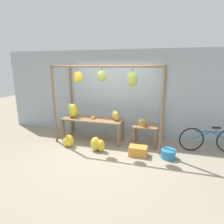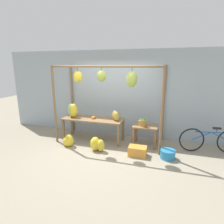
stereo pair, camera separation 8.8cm
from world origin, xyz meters
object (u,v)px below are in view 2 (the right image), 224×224
object	(u,v)px
banana_pile_on_table	(73,110)
pineapple_cluster	(143,122)
fruit_crate_white	(138,151)
blue_bucket	(168,154)
papaya_pile	(116,116)
banana_pile_ground_left	(68,141)
parked_bicycle	(211,140)
banana_pile_ground_right	(97,144)
orange_pile	(93,118)

from	to	relation	value
banana_pile_on_table	pineapple_cluster	bearing A→B (deg)	0.24
fruit_crate_white	blue_bucket	distance (m)	0.77
papaya_pile	fruit_crate_white	bearing A→B (deg)	-39.74
banana_pile_ground_left	parked_bicycle	distance (m)	3.98
banana_pile_ground_right	blue_bucket	size ratio (longest dim) A/B	1.30
banana_pile_ground_left	pineapple_cluster	bearing A→B (deg)	16.90
banana_pile_ground_right	blue_bucket	bearing A→B (deg)	3.36
banana_pile_ground_left	fruit_crate_white	world-z (taller)	banana_pile_ground_left
banana_pile_on_table	parked_bicycle	size ratio (longest dim) A/B	0.27
banana_pile_on_table	parked_bicycle	world-z (taller)	banana_pile_on_table
orange_pile	parked_bicycle	bearing A→B (deg)	2.66
banana_pile_ground_left	fruit_crate_white	size ratio (longest dim) A/B	0.81
orange_pile	parked_bicycle	size ratio (longest dim) A/B	0.08
pineapple_cluster	banana_pile_ground_right	world-z (taller)	pineapple_cluster
banana_pile_ground_right	papaya_pile	size ratio (longest dim) A/B	1.59
pineapple_cluster	blue_bucket	bearing A→B (deg)	-36.87
banana_pile_on_table	blue_bucket	xyz separation A→B (m)	(2.95, -0.54, -0.82)
banana_pile_on_table	pineapple_cluster	size ratio (longest dim) A/B	1.53
blue_bucket	parked_bicycle	size ratio (longest dim) A/B	0.23
orange_pile	papaya_pile	size ratio (longest dim) A/B	0.41
pineapple_cluster	parked_bicycle	distance (m)	1.87
orange_pile	banana_pile_ground_left	world-z (taller)	orange_pile
fruit_crate_white	orange_pile	bearing A→B (deg)	157.55
orange_pile	fruit_crate_white	xyz separation A→B (m)	(1.49, -0.62, -0.63)
pineapple_cluster	banana_pile_ground_left	xyz separation A→B (m)	(-2.07, -0.63, -0.57)
pineapple_cluster	blue_bucket	distance (m)	1.11
pineapple_cluster	banana_pile_ground_right	size ratio (longest dim) A/B	0.59
banana_pile_ground_left	banana_pile_on_table	bearing A→B (deg)	102.91
pineapple_cluster	banana_pile_ground_right	xyz separation A→B (m)	(-1.15, -0.66, -0.54)
blue_bucket	parked_bicycle	xyz separation A→B (m)	(1.09, 0.71, 0.24)
blue_bucket	parked_bicycle	bearing A→B (deg)	32.95
banana_pile_on_table	papaya_pile	distance (m)	1.41
orange_pile	blue_bucket	distance (m)	2.41
banana_pile_ground_left	parked_bicycle	bearing A→B (deg)	11.37
papaya_pile	banana_pile_on_table	bearing A→B (deg)	-178.40
banana_pile_on_table	pineapple_cluster	world-z (taller)	banana_pile_on_table
papaya_pile	banana_pile_ground_left	bearing A→B (deg)	-152.48
pineapple_cluster	fruit_crate_white	xyz separation A→B (m)	(-0.03, -0.62, -0.61)
banana_pile_ground_right	parked_bicycle	size ratio (longest dim) A/B	0.30
banana_pile_ground_left	fruit_crate_white	xyz separation A→B (m)	(2.04, 0.01, -0.04)
pineapple_cluster	papaya_pile	xyz separation A→B (m)	(-0.81, 0.03, 0.12)
banana_pile_on_table	banana_pile_ground_right	world-z (taller)	banana_pile_on_table
orange_pile	parked_bicycle	xyz separation A→B (m)	(3.35, 0.16, -0.40)
banana_pile_on_table	parked_bicycle	distance (m)	4.09
pineapple_cluster	banana_pile_ground_left	world-z (taller)	pineapple_cluster
fruit_crate_white	banana_pile_on_table	bearing A→B (deg)	164.46
orange_pile	fruit_crate_white	distance (m)	1.73
banana_pile_on_table	banana_pile_ground_right	xyz separation A→B (m)	(1.06, -0.65, -0.74)
orange_pile	blue_bucket	size ratio (longest dim) A/B	0.34
banana_pile_on_table	blue_bucket	size ratio (longest dim) A/B	1.17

